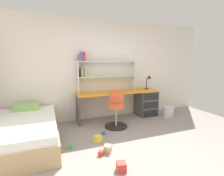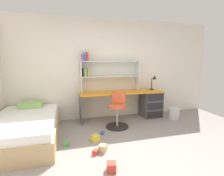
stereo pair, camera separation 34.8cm
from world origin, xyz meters
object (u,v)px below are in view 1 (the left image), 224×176
at_px(toy_block_yellow_1, 98,139).
at_px(desk_lamp, 149,80).
at_px(bookshelf_hutch, 100,70).
at_px(toy_block_natural_0, 108,149).
at_px(waste_bin, 168,112).
at_px(desk, 138,101).
at_px(bed_platform, 23,132).
at_px(toy_block_red_5, 121,167).
at_px(toy_block_green_2, 69,146).
at_px(toy_block_red_4, 101,153).
at_px(toy_block_blue_3, 103,133).
at_px(swivel_chair, 116,113).

bearing_deg(toy_block_yellow_1, desk_lamp, 31.55).
bearing_deg(bookshelf_hutch, toy_block_natural_0, -102.69).
distance_m(bookshelf_hutch, waste_bin, 2.20).
bearing_deg(waste_bin, desk, 154.51).
bearing_deg(bookshelf_hutch, bed_platform, -154.28).
xyz_separation_m(desk, toy_block_yellow_1, (-1.48, -1.09, -0.36)).
bearing_deg(toy_block_red_5, toy_block_green_2, 124.17).
distance_m(toy_block_yellow_1, toy_block_green_2, 0.53).
distance_m(toy_block_natural_0, toy_block_red_4, 0.15).
height_order(waste_bin, toy_block_red_4, waste_bin).
xyz_separation_m(toy_block_blue_3, toy_block_red_5, (-0.12, -1.20, 0.03)).
distance_m(bookshelf_hutch, toy_block_green_2, 2.04).
relative_size(desk_lamp, toy_block_blue_3, 5.45).
xyz_separation_m(bookshelf_hutch, toy_block_green_2, (-0.95, -1.28, -1.26)).
bearing_deg(toy_block_red_5, desk, 54.91).
bearing_deg(toy_block_red_5, toy_block_red_4, 107.05).
bearing_deg(desk_lamp, toy_block_blue_3, -152.48).
xyz_separation_m(bookshelf_hutch, toy_block_yellow_1, (-0.42, -1.23, -1.24)).
bearing_deg(toy_block_blue_3, bookshelf_hutch, 76.28).
xyz_separation_m(bed_platform, toy_block_red_4, (1.21, -0.86, -0.20)).
relative_size(desk, swivel_chair, 2.71).
distance_m(swivel_chair, toy_block_green_2, 1.35).
relative_size(bookshelf_hutch, waste_bin, 5.24).
bearing_deg(toy_block_red_4, toy_block_natural_0, 20.62).
bearing_deg(desk, toy_block_red_4, -135.44).
xyz_separation_m(toy_block_yellow_1, toy_block_red_4, (-0.08, -0.45, -0.02)).
distance_m(bed_platform, toy_block_red_5, 1.91).
bearing_deg(toy_block_blue_3, bed_platform, 174.84).
xyz_separation_m(waste_bin, toy_block_yellow_1, (-2.23, -0.73, -0.08)).
distance_m(swivel_chair, toy_block_natural_0, 1.17).
bearing_deg(toy_block_yellow_1, toy_block_green_2, -174.40).
relative_size(bed_platform, waste_bin, 6.54).
relative_size(toy_block_yellow_1, toy_block_red_5, 0.98).
relative_size(toy_block_yellow_1, toy_block_blue_3, 1.78).
bearing_deg(desk, desk_lamp, 6.67).
xyz_separation_m(toy_block_natural_0, toy_block_red_4, (-0.14, -0.05, -0.02)).
bearing_deg(desk_lamp, toy_block_red_4, -140.49).
distance_m(toy_block_green_2, toy_block_red_5, 1.06).
height_order(bookshelf_hutch, waste_bin, bookshelf_hutch).
relative_size(swivel_chair, toy_block_red_4, 10.58).
bearing_deg(waste_bin, toy_block_blue_3, -167.21).
xyz_separation_m(desk, toy_block_green_2, (-2.02, -1.14, -0.38)).
bearing_deg(waste_bin, toy_block_natural_0, -152.42).
height_order(bed_platform, waste_bin, bed_platform).
bearing_deg(desk, toy_block_natural_0, -133.79).
xyz_separation_m(bookshelf_hutch, bed_platform, (-1.71, -0.82, -1.07)).
xyz_separation_m(bookshelf_hutch, swivel_chair, (0.19, -0.63, -0.98)).
bearing_deg(swivel_chair, toy_block_red_4, -123.73).
relative_size(swivel_chair, toy_block_green_2, 10.12).
relative_size(desk, toy_block_red_4, 28.64).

